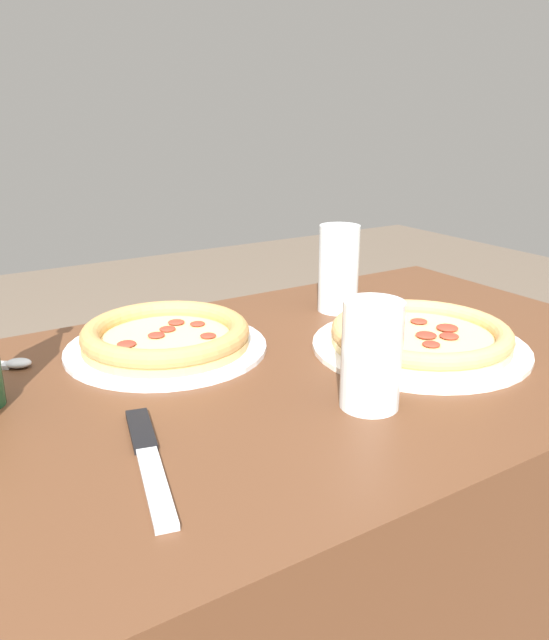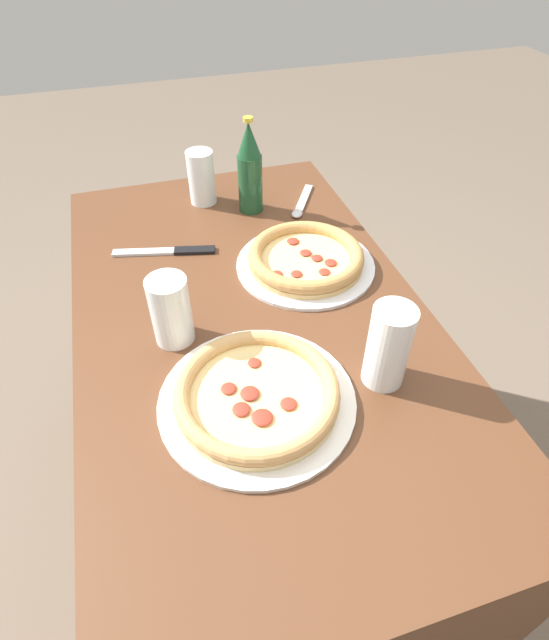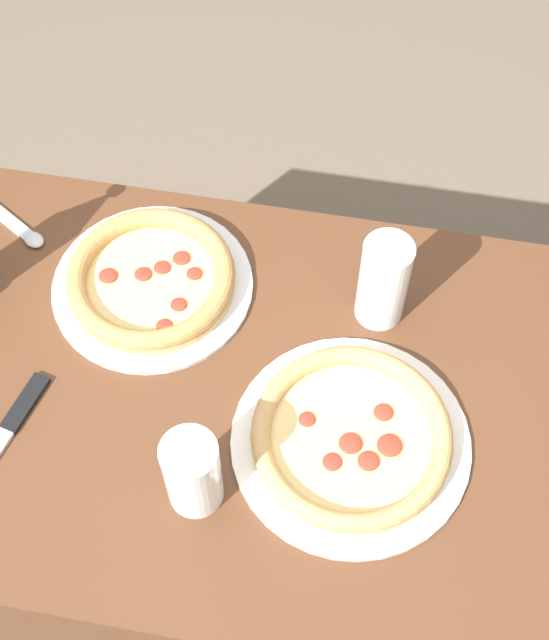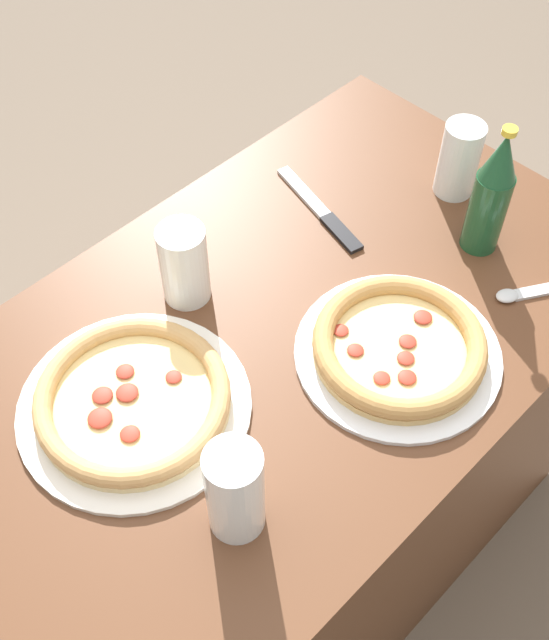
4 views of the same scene
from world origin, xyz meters
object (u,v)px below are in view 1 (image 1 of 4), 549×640
(pizza_margherita, at_px, (420,337))
(knife, at_px, (148,456))
(pizza_veggie, at_px, (166,337))
(glass_mango_juice, at_px, (338,274))
(glass_red_wine, at_px, (371,361))

(pizza_margherita, distance_m, knife, 0.48)
(pizza_veggie, xyz_separation_m, knife, (0.14, 0.28, -0.02))
(pizza_margherita, bearing_deg, glass_mango_juice, -93.10)
(glass_red_wine, relative_size, knife, 0.59)
(pizza_margherita, xyz_separation_m, glass_red_wine, (0.19, 0.11, 0.04))
(glass_mango_juice, distance_m, knife, 0.57)
(glass_mango_juice, xyz_separation_m, glass_red_wine, (0.20, 0.33, -0.01))
(pizza_margherita, xyz_separation_m, knife, (0.47, 0.08, -0.02))
(pizza_margherita, distance_m, glass_red_wine, 0.22)
(glass_red_wine, bearing_deg, glass_mango_juice, -121.83)
(pizza_margherita, height_order, pizza_veggie, pizza_veggie)
(pizza_veggie, bearing_deg, glass_mango_juice, -176.80)
(pizza_margherita, relative_size, glass_red_wine, 2.42)
(glass_red_wine, bearing_deg, knife, -5.70)
(pizza_margherita, xyz_separation_m, pizza_veggie, (0.33, -0.20, 0.00))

